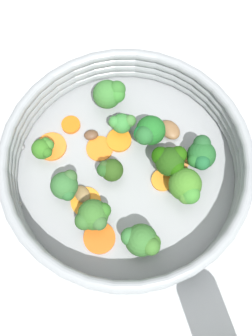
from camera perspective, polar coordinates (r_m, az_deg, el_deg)
The scene contains 27 objects.
ground_plane at distance 0.60m, azimuth 0.00°, elevation -0.94°, with size 4.00×4.00×0.00m, color #B6B9BB.
skillet at distance 0.59m, azimuth 0.00°, elevation -0.72°, with size 0.34×0.34×0.01m, color #939699.
skillet_rim_wall at distance 0.56m, azimuth 0.00°, elevation 0.56°, with size 0.35×0.35×0.06m.
skillet_rivet_left at distance 0.62m, azimuth -14.91°, elevation 2.94°, with size 0.01×0.01×0.01m, color gray.
skillet_rivet_right at distance 0.59m, azimuth -15.28°, elevation -5.07°, with size 0.01×0.01×0.01m, color #959594.
carrot_slice_0 at distance 0.56m, azimuth -3.87°, elevation -10.09°, with size 0.05×0.05×0.00m, color orange.
carrot_slice_1 at distance 0.60m, azimuth -1.02°, elevation 4.06°, with size 0.04×0.04×0.01m, color orange.
carrot_slice_2 at distance 0.59m, azimuth 6.99°, elevation 0.97°, with size 0.04×0.04×0.01m, color #F39240.
carrot_slice_3 at distance 0.58m, azimuth 5.29°, elevation -1.78°, with size 0.03×0.03×0.01m, color orange.
carrot_slice_4 at distance 0.62m, azimuth -8.01°, elevation 6.23°, with size 0.03×0.03×0.01m, color orange.
carrot_slice_5 at distance 0.61m, azimuth -10.74°, elevation 3.08°, with size 0.05×0.05×0.01m, color orange.
carrot_slice_6 at distance 0.60m, azimuth -3.85°, elevation 2.83°, with size 0.04×0.04×0.00m, color orange.
carrot_slice_7 at distance 0.57m, azimuth -5.85°, elevation -4.89°, with size 0.04×0.04×0.00m, color orange.
broccoli_floret_0 at distance 0.56m, azimuth -2.33°, elevation -0.28°, with size 0.03×0.04×0.04m.
broccoli_floret_1 at distance 0.54m, azimuth -4.78°, elevation -6.94°, with size 0.04×0.05×0.05m.
broccoli_floret_2 at distance 0.58m, azimuth 3.30°, elevation 5.26°, with size 0.05×0.05×0.05m.
broccoli_floret_3 at distance 0.56m, azimuth -8.81°, elevation -2.54°, with size 0.04×0.04×0.05m.
broccoli_floret_4 at distance 0.55m, azimuth 8.69°, elevation -2.77°, with size 0.05×0.05×0.05m.
broccoli_floret_5 at distance 0.57m, azimuth 10.82°, elevation 1.90°, with size 0.05×0.04×0.05m.
broccoli_floret_6 at distance 0.56m, azimuth 6.39°, elevation 1.01°, with size 0.05×0.05×0.05m.
broccoli_floret_7 at distance 0.59m, azimuth -0.63°, elevation 6.53°, with size 0.03×0.04×0.04m.
broccoli_floret_8 at distance 0.53m, azimuth 2.31°, elevation -10.48°, with size 0.04×0.05×0.05m.
broccoli_floret_9 at distance 0.59m, azimuth -11.88°, elevation 2.77°, with size 0.03×0.03×0.04m.
broccoli_floret_10 at distance 0.60m, azimuth -2.34°, elevation 10.71°, with size 0.04×0.05×0.06m.
mushroom_piece_0 at distance 0.61m, azimuth 6.39°, elevation 5.54°, with size 0.04×0.03×0.01m, color olive.
mushroom_piece_1 at distance 0.57m, azimuth -6.36°, elevation -3.79°, with size 0.03×0.02×0.01m, color olive.
mushroom_piece_2 at distance 0.60m, azimuth -5.08°, elevation 4.80°, with size 0.02×0.02×0.01m, color brown.
Camera 1 is at (-0.19, -0.02, 0.57)m, focal length 42.00 mm.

